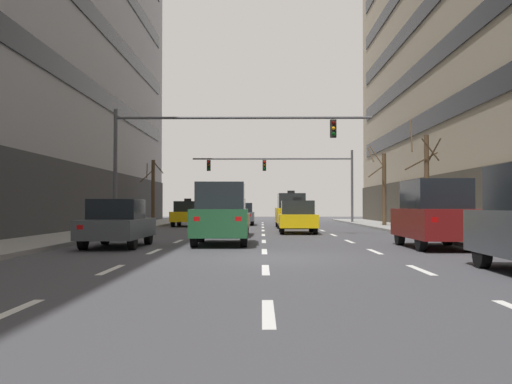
{
  "coord_description": "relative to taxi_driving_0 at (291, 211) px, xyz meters",
  "views": [
    {
      "loc": [
        -0.08,
        -15.41,
        1.35
      ],
      "look_at": [
        -0.37,
        14.17,
        2.08
      ],
      "focal_mm": 40.86,
      "sensor_mm": 36.0,
      "label": 1
    }
  ],
  "objects": [
    {
      "name": "lane_stripe_l1_s6",
      "position": [
        -5.06,
        -9.02,
        -1.07
      ],
      "size": [
        0.16,
        2.0,
        0.01
      ],
      "primitive_type": "cube",
      "color": "silver",
      "rests_on": "ground"
    },
    {
      "name": "car_driving_6",
      "position": [
        -3.45,
        -10.04,
        -0.23
      ],
      "size": [
        2.02,
        4.62,
        1.72
      ],
      "color": "black",
      "rests_on": "ground"
    },
    {
      "name": "street_tree_2",
      "position": [
        5.99,
        1.01,
        1.52
      ],
      "size": [
        1.3,
        1.89,
        5.11
      ],
      "color": "#4C3823",
      "rests_on": "sidewalk_right"
    },
    {
      "name": "car_driving_4",
      "position": [
        -3.28,
        -15.87,
        0.01
      ],
      "size": [
        1.96,
        4.52,
        2.17
      ],
      "color": "black",
      "rests_on": "ground"
    },
    {
      "name": "lane_stripe_l3_s7",
      "position": [
        1.53,
        -4.02,
        -1.07
      ],
      "size": [
        0.16,
        2.0,
        0.01
      ],
      "primitive_type": "cube",
      "color": "silver",
      "rests_on": "ground"
    },
    {
      "name": "lane_stripe_l3_s8",
      "position": [
        1.53,
        0.98,
        -1.07
      ],
      "size": [
        0.16,
        2.0,
        0.01
      ],
      "primitive_type": "cube",
      "color": "silver",
      "rests_on": "ground"
    },
    {
      "name": "traffic_signal_0",
      "position": [
        -4.63,
        -9.1,
        3.29
      ],
      "size": [
        12.18,
        0.35,
        5.81
      ],
      "color": "#4C4C51",
      "rests_on": "sidewalk_left"
    },
    {
      "name": "lane_stripe_l2_s7",
      "position": [
        -1.76,
        -4.02,
        -1.07
      ],
      "size": [
        0.16,
        2.0,
        0.01
      ],
      "primitive_type": "cube",
      "color": "silver",
      "rests_on": "ground"
    },
    {
      "name": "lane_stripe_l2_s2",
      "position": [
        -1.76,
        -29.02,
        -1.07
      ],
      "size": [
        0.16,
        2.0,
        0.01
      ],
      "primitive_type": "cube",
      "color": "silver",
      "rests_on": "ground"
    },
    {
      "name": "street_tree_3",
      "position": [
        6.02,
        -8.6,
        1.57
      ],
      "size": [
        1.66,
        1.44,
        5.49
      ],
      "color": "#4C3823",
      "rests_on": "sidewalk_right"
    },
    {
      "name": "lane_stripe_l1_s2",
      "position": [
        -5.06,
        -29.02,
        -1.07
      ],
      "size": [
        0.16,
        2.0,
        0.01
      ],
      "primitive_type": "cube",
      "color": "silver",
      "rests_on": "ground"
    },
    {
      "name": "lane_stripe_l3_s6",
      "position": [
        1.53,
        -9.02,
        -1.07
      ],
      "size": [
        0.16,
        2.0,
        0.01
      ],
      "primitive_type": "cube",
      "color": "silver",
      "rests_on": "ground"
    },
    {
      "name": "lane_stripe_l1_s7",
      "position": [
        -5.06,
        -4.02,
        -1.07
      ],
      "size": [
        0.16,
        2.0,
        0.01
      ],
      "primitive_type": "cube",
      "color": "silver",
      "rests_on": "ground"
    },
    {
      "name": "lane_stripe_l1_s3",
      "position": [
        -5.06,
        -24.02,
        -1.07
      ],
      "size": [
        0.16,
        2.0,
        0.01
      ],
      "primitive_type": "cube",
      "color": "silver",
      "rests_on": "ground"
    },
    {
      "name": "lane_stripe_l2_s4",
      "position": [
        -1.76,
        -19.02,
        -1.07
      ],
      "size": [
        0.16,
        2.0,
        0.01
      ],
      "primitive_type": "cube",
      "color": "silver",
      "rests_on": "ground"
    },
    {
      "name": "lane_stripe_l2_s3",
      "position": [
        -1.76,
        -24.02,
        -1.07
      ],
      "size": [
        0.16,
        2.0,
        0.01
      ],
      "primitive_type": "cube",
      "color": "silver",
      "rests_on": "ground"
    },
    {
      "name": "lane_stripe_l3_s3",
      "position": [
        1.53,
        -24.02,
        -1.07
      ],
      "size": [
        0.16,
        2.0,
        0.01
      ],
      "primitive_type": "cube",
      "color": "silver",
      "rests_on": "ground"
    },
    {
      "name": "lane_stripe_l1_s10",
      "position": [
        -5.06,
        10.98,
        -1.07
      ],
      "size": [
        0.16,
        2.0,
        0.01
      ],
      "primitive_type": "cube",
      "color": "silver",
      "rests_on": "ground"
    },
    {
      "name": "car_parked_2",
      "position": [
        3.77,
        -17.54,
        0.02
      ],
      "size": [
        1.94,
        4.56,
        2.2
      ],
      "color": "black",
      "rests_on": "ground"
    },
    {
      "name": "lane_stripe_l2_s8",
      "position": [
        -1.76,
        0.98,
        -1.07
      ],
      "size": [
        0.16,
        2.0,
        0.01
      ],
      "primitive_type": "cube",
      "color": "silver",
      "rests_on": "ground"
    },
    {
      "name": "taxi_driving_5",
      "position": [
        -6.83,
        2.9,
        -0.24
      ],
      "size": [
        1.89,
        4.51,
        1.87
      ],
      "color": "black",
      "rests_on": "ground"
    },
    {
      "name": "lane_stripe_l3_s10",
      "position": [
        1.53,
        10.98,
        -1.07
      ],
      "size": [
        0.16,
        2.0,
        0.01
      ],
      "primitive_type": "cube",
      "color": "silver",
      "rests_on": "ground"
    },
    {
      "name": "lane_stripe_l1_s5",
      "position": [
        -5.06,
        -14.02,
        -1.07
      ],
      "size": [
        0.16,
        2.0,
        0.01
      ],
      "primitive_type": "cube",
      "color": "silver",
      "rests_on": "ground"
    },
    {
      "name": "lane_stripe_l3_s9",
      "position": [
        1.53,
        5.98,
        -1.07
      ],
      "size": [
        0.16,
        2.0,
        0.01
      ],
      "primitive_type": "cube",
      "color": "silver",
      "rests_on": "ground"
    },
    {
      "name": "traffic_signal_1",
      "position": [
        0.45,
        8.97,
        3.08
      ],
      "size": [
        12.54,
        0.35,
        5.6
      ],
      "color": "#4C4C51",
      "rests_on": "sidewalk_right"
    },
    {
      "name": "lane_stripe_l2_s6",
      "position": [
        -1.76,
        -9.02,
        -1.07
      ],
      "size": [
        0.16,
        2.0,
        0.01
      ],
      "primitive_type": "cube",
      "color": "silver",
      "rests_on": "ground"
    },
    {
      "name": "ground_plane",
      "position": [
        -1.76,
        -21.02,
        -1.07
      ],
      "size": [
        120.0,
        120.0,
        0.0
      ],
      "primitive_type": "plane",
      "color": "#424247"
    },
    {
      "name": "lane_stripe_l1_s9",
      "position": [
        -5.06,
        5.98,
        -1.07
      ],
      "size": [
        0.16,
        2.0,
        0.01
      ],
      "primitive_type": "cube",
      "color": "silver",
      "rests_on": "ground"
    },
    {
      "name": "street_tree_1",
      "position": [
        -9.58,
        4.84,
        1.42
      ],
      "size": [
        1.67,
        1.66,
        4.51
      ],
      "color": "#4C3823",
      "rests_on": "sidewalk_left"
    },
    {
      "name": "lane_stripe_l3_s5",
      "position": [
        1.53,
        -14.02,
        -1.07
      ],
      "size": [
        0.16,
        2.0,
        0.01
      ],
      "primitive_type": "cube",
      "color": "silver",
      "rests_on": "ground"
    },
    {
      "name": "lane_stripe_l3_s4",
      "position": [
        1.53,
        -19.02,
        -1.07
      ],
      "size": [
        0.16,
        2.0,
        0.01
      ],
      "primitive_type": "cube",
      "color": "silver",
      "rests_on": "ground"
    },
    {
      "name": "lane_stripe_l2_s9",
      "position": [
        -1.76,
        5.98,
        -1.07
      ],
      "size": [
        0.16,
        2.0,
        0.01
      ],
      "primitive_type": "cube",
      "color": "silver",
      "rests_on": "ground"
    },
    {
      "name": "lane_stripe_l2_s5",
      "position": [
        -1.76,
        -14.02,
        -1.07
      ],
      "size": [
        0.16,
        2.0,
        0.01
      ],
      "primitive_type": "cube",
      "color": "silver",
      "rests_on": "ground"
    },
    {
      "name": "car_driving_2",
      "position": [
        -3.28,
        5.26,
        -0.29
      ],
      "size": [
        1.79,
        4.24,
        1.59
      ],
      "color": "black",
      "rests_on": "ground"
    },
    {
      "name": "taxi_driving_3",
      "position": [
        -0.05,
        -7.23,
        -0.27
      ],
      "size": [
        1.88,
        4.38,
        1.81
      ],
      "color": "black",
      "rests_on": "ground"
    },
    {
      "name": "lane_stripe_l1_s4",
      "position": [
        -5.06,
        -19.02,
        -1.07
      ],
      "size": [
        0.16,
        2.0,
        0.01
      ],
      "primitive_type": "cube",
      "color": "silver",
      "rests_on": "ground"
    },
    {
      "name": "lane_stripe_l2_s10",
      "position": [
        -1.76,
        10.98,
        -1.07
      ],
      "size": [
        0.16,
        2.0,
        0.01
      ],
      "primitive_type": "cube",
      "color": "silver",
      "rests_on": "ground"
    },
    {
      "name": "taxi_driving_0",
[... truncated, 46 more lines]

